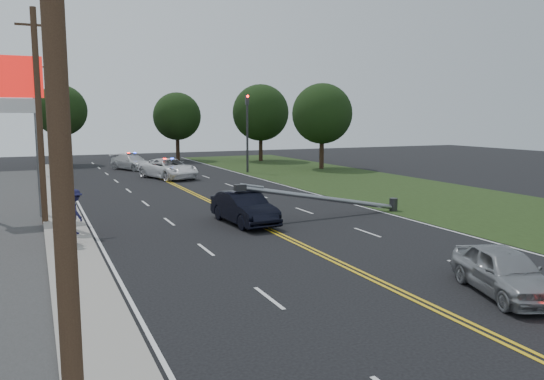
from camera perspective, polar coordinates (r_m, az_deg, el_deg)
name	(u,v)px	position (r m, az deg, el deg)	size (l,w,h in m)	color
ground	(344,265)	(18.56, 7.72, -8.02)	(120.00, 120.00, 0.00)	black
sidewalk	(66,229)	(25.63, -21.30, -3.92)	(1.80, 70.00, 0.12)	gray
grass_verge	(445,199)	(34.43, 18.09, -0.96)	(12.00, 80.00, 0.01)	black
centerline_yellow	(240,216)	(27.32, -3.42, -2.79)	(0.36, 80.00, 0.00)	gold
pylon_sign	(8,97)	(29.15, -26.49, 8.90)	(3.20, 0.35, 8.00)	gray
traffic_signal	(247,126)	(48.50, -2.68, 6.86)	(0.28, 0.41, 7.05)	#2D2D30
fallen_streetlight	(331,199)	(27.18, 6.36, -0.94)	(9.36, 0.44, 1.91)	#2D2D30
utility_pole_near	(58,115)	(7.12, -22.00, 7.52)	(1.60, 0.28, 10.00)	#382619
utility_pole_mid	(39,116)	(27.12, -23.76, 7.27)	(1.60, 0.28, 10.00)	#382619
utility_pole_far	(36,117)	(49.12, -24.04, 7.23)	(1.60, 0.28, 10.00)	#382619
tree_6	(61,111)	(60.48, -21.75, 7.95)	(5.35, 5.35, 8.41)	black
tree_7	(177,116)	(63.01, -10.18, 7.80)	(5.51, 5.51, 7.89)	black
tree_8	(261,113)	(61.37, -1.23, 8.31)	(6.46, 6.46, 8.77)	black
tree_9	(322,114)	(52.20, 5.41, 8.17)	(5.86, 5.86, 8.31)	black
crashed_sedan	(244,208)	(25.20, -3.00, -1.94)	(1.63, 4.67, 1.54)	black
waiting_sedan	(504,271)	(16.67, 23.70, -7.99)	(1.63, 4.06, 1.38)	gray
emergency_a	(169,169)	(44.62, -11.04, 2.28)	(2.74, 5.95, 1.65)	white
emergency_b	(132,162)	(52.79, -14.83, 2.91)	(2.06, 5.07, 1.47)	silver
bystander_a	(69,220)	(22.41, -20.96, -2.99)	(0.67, 0.44, 1.84)	#27262E
bystander_b	(68,220)	(22.01, -21.05, -3.07)	(0.93, 0.73, 1.92)	silver
bystander_c	(75,211)	(24.01, -20.47, -2.16)	(1.24, 0.71, 1.93)	#1B1940
bystander_d	(65,209)	(25.53, -21.38, -1.94)	(0.97, 0.40, 1.65)	#5E4F4B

